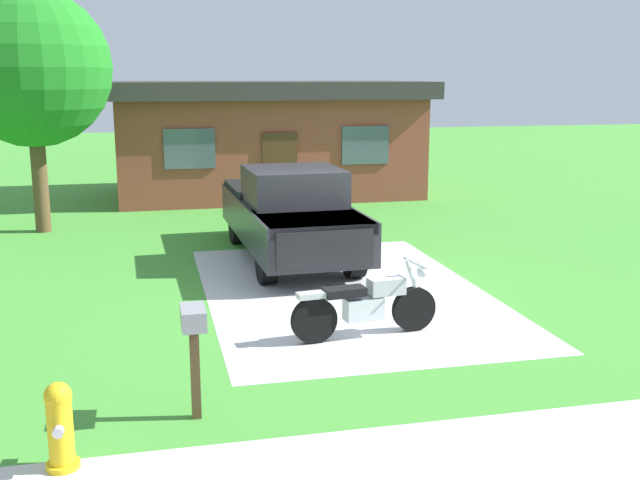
% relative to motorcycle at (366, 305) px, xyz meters
% --- Properties ---
extents(ground_plane, '(80.00, 80.00, 0.00)m').
position_rel_motorcycle_xyz_m(ground_plane, '(0.29, 2.29, -0.47)').
color(ground_plane, '#449534').
extents(driveway_pad, '(4.75, 7.35, 0.01)m').
position_rel_motorcycle_xyz_m(driveway_pad, '(0.29, 2.29, -0.47)').
color(driveway_pad, beige).
rests_on(driveway_pad, ground).
extents(sidewalk_strip, '(36.00, 1.80, 0.01)m').
position_rel_motorcycle_xyz_m(sidewalk_strip, '(0.29, -3.71, -0.47)').
color(sidewalk_strip, silver).
rests_on(sidewalk_strip, ground).
extents(motorcycle, '(2.21, 0.70, 1.09)m').
position_rel_motorcycle_xyz_m(motorcycle, '(0.00, 0.00, 0.00)').
color(motorcycle, black).
rests_on(motorcycle, ground).
extents(pickup_truck, '(2.17, 5.69, 1.90)m').
position_rel_motorcycle_xyz_m(pickup_truck, '(-0.18, 5.02, 0.48)').
color(pickup_truck, black).
rests_on(pickup_truck, ground).
extents(fire_hydrant, '(0.32, 0.40, 0.87)m').
position_rel_motorcycle_xyz_m(fire_hydrant, '(-3.88, -2.95, -0.05)').
color(fire_hydrant, yellow).
rests_on(fire_hydrant, ground).
extents(mailbox, '(0.26, 0.48, 1.26)m').
position_rel_motorcycle_xyz_m(mailbox, '(-2.56, -2.13, 0.51)').
color(mailbox, '#4C3823').
rests_on(mailbox, ground).
extents(shade_tree, '(3.65, 3.65, 5.68)m').
position_rel_motorcycle_xyz_m(shade_tree, '(-5.45, 8.96, 3.36)').
color(shade_tree, brown).
rests_on(shade_tree, ground).
extents(neighbor_house, '(9.60, 5.60, 3.50)m').
position_rel_motorcycle_xyz_m(neighbor_house, '(0.74, 13.78, 1.32)').
color(neighbor_house, brown).
rests_on(neighbor_house, ground).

